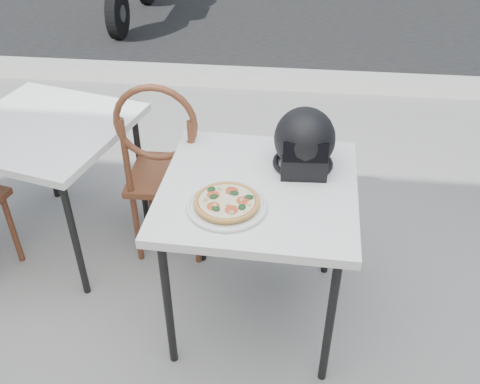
# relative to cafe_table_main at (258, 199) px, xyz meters

# --- Properties ---
(ground) EXTENTS (80.00, 80.00, 0.00)m
(ground) POSITION_rel_cafe_table_main_xyz_m (-0.17, -0.16, -0.75)
(ground) COLOR gray
(ground) RESTS_ON ground
(curb) EXTENTS (30.00, 0.25, 0.12)m
(curb) POSITION_rel_cafe_table_main_xyz_m (-0.17, 2.84, -0.69)
(curb) COLOR #ABA7A0
(curb) RESTS_ON ground
(cafe_table_main) EXTENTS (0.90, 0.90, 0.82)m
(cafe_table_main) POSITION_rel_cafe_table_main_xyz_m (0.00, 0.00, 0.00)
(cafe_table_main) COLOR white
(cafe_table_main) RESTS_ON ground
(plate) EXTENTS (0.43, 0.43, 0.02)m
(plate) POSITION_rel_cafe_table_main_xyz_m (-0.12, -0.18, 0.08)
(plate) COLOR white
(plate) RESTS_ON cafe_table_main
(pizza) EXTENTS (0.31, 0.31, 0.03)m
(pizza) POSITION_rel_cafe_table_main_xyz_m (-0.12, -0.18, 0.11)
(pizza) COLOR #C28E46
(pizza) RESTS_ON plate
(helmet) EXTENTS (0.30, 0.31, 0.29)m
(helmet) POSITION_rel_cafe_table_main_xyz_m (0.19, 0.17, 0.20)
(helmet) COLOR black
(helmet) RESTS_ON cafe_table_main
(cafe_chair_main) EXTENTS (0.45, 0.45, 1.13)m
(cafe_chair_main) POSITION_rel_cafe_table_main_xyz_m (-0.54, 0.44, -0.12)
(cafe_chair_main) COLOR brown
(cafe_chair_main) RESTS_ON ground
(cafe_table_side) EXTENTS (1.02, 1.02, 0.80)m
(cafe_table_side) POSITION_rel_cafe_table_main_xyz_m (-1.20, 0.46, -0.02)
(cafe_table_side) COLOR white
(cafe_table_side) RESTS_ON ground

